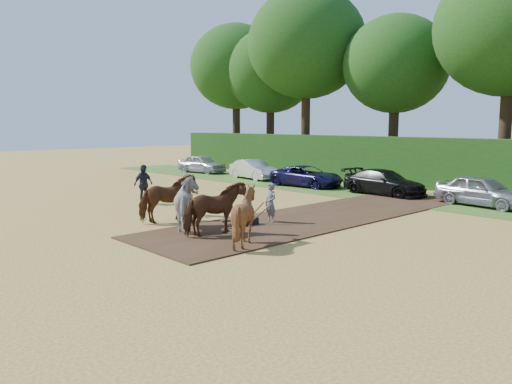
# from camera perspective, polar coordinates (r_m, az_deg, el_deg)

# --- Properties ---
(ground) EXTENTS (120.00, 120.00, 0.00)m
(ground) POSITION_cam_1_polar(r_m,az_deg,el_deg) (17.55, -10.74, -4.88)
(ground) COLOR gold
(ground) RESTS_ON ground
(earth_strip) EXTENTS (4.50, 17.00, 0.05)m
(earth_strip) POSITION_cam_1_polar(r_m,az_deg,el_deg) (21.03, 7.90, -2.64)
(earth_strip) COLOR #472D1C
(earth_strip) RESTS_ON ground
(grass_verge) EXTENTS (50.00, 5.00, 0.03)m
(grass_verge) POSITION_cam_1_polar(r_m,az_deg,el_deg) (27.53, 14.71, -0.38)
(grass_verge) COLOR #38601E
(grass_verge) RESTS_ON ground
(hedgerow) EXTENTS (46.00, 1.60, 3.00)m
(hedgerow) POSITION_cam_1_polar(r_m,az_deg,el_deg) (31.25, 19.24, 3.13)
(hedgerow) COLOR #14380F
(hedgerow) RESTS_ON ground
(spectator_near) EXTENTS (1.07, 1.08, 1.76)m
(spectator_near) POSITION_cam_1_polar(r_m,az_deg,el_deg) (20.95, -7.71, -0.30)
(spectator_near) COLOR #B3A08D
(spectator_near) RESTS_ON ground
(spectator_far) EXTENTS (0.67, 1.18, 1.89)m
(spectator_far) POSITION_cam_1_polar(r_m,az_deg,el_deg) (24.45, -12.75, 0.88)
(spectator_far) COLOR #21222D
(spectator_far) RESTS_ON ground
(plough_team) EXTENTS (6.31, 4.39, 1.86)m
(plough_team) POSITION_cam_1_polar(r_m,az_deg,el_deg) (17.60, -5.95, -1.68)
(plough_team) COLOR brown
(plough_team) RESTS_ON ground
(parked_cars) EXTENTS (42.00, 3.34, 1.45)m
(parked_cars) POSITION_cam_1_polar(r_m,az_deg,el_deg) (25.88, 21.51, 0.33)
(parked_cars) COLOR #B6B8BE
(parked_cars) RESTS_ON ground
(treeline) EXTENTS (48.70, 10.60, 14.21)m
(treeline) POSITION_cam_1_polar(r_m,az_deg,el_deg) (35.15, 19.81, 15.80)
(treeline) COLOR #382616
(treeline) RESTS_ON ground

